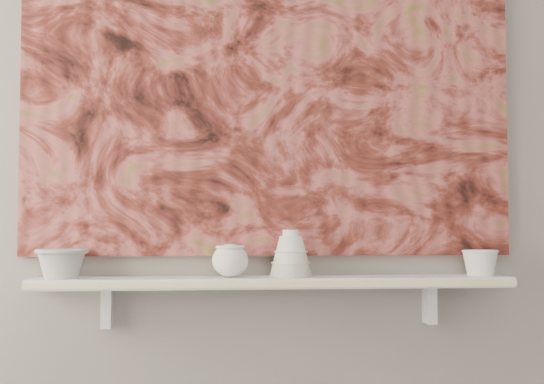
{
  "coord_description": "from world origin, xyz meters",
  "views": [
    {
      "loc": [
        -0.25,
        -0.71,
        1.06
      ],
      "look_at": [
        -0.01,
        1.49,
        1.18
      ],
      "focal_mm": 50.0,
      "sensor_mm": 36.0,
      "label": 1
    }
  ],
  "objects": [
    {
      "name": "painting",
      "position": [
        0.0,
        1.59,
        1.54
      ],
      "size": [
        1.5,
        0.02,
        1.1
      ],
      "primitive_type": "cube",
      "color": "maroon",
      "rests_on": "wall_back"
    },
    {
      "name": "bowl_grey",
      "position": [
        -0.61,
        1.51,
        0.97
      ],
      "size": [
        0.2,
        0.2,
        0.09
      ],
      "primitive_type": null,
      "rotation": [
        0.0,
        0.0,
        -0.43
      ],
      "color": "gray",
      "rests_on": "shelf"
    },
    {
      "name": "cup_cream",
      "position": [
        -0.13,
        1.51,
        0.98
      ],
      "size": [
        0.14,
        0.14,
        0.1
      ],
      "primitive_type": null,
      "rotation": [
        0.0,
        0.0,
        -0.43
      ],
      "color": "beige",
      "rests_on": "shelf"
    },
    {
      "name": "bell_vessel",
      "position": [
        0.05,
        1.51,
        1.0
      ],
      "size": [
        0.16,
        0.16,
        0.14
      ],
      "primitive_type": null,
      "rotation": [
        0.0,
        0.0,
        0.29
      ],
      "color": "white",
      "rests_on": "shelf"
    },
    {
      "name": "wall_back",
      "position": [
        0.0,
        1.6,
        1.35
      ],
      "size": [
        3.6,
        0.0,
        3.6
      ],
      "primitive_type": "plane",
      "rotation": [
        1.57,
        0.0,
        0.0
      ],
      "color": "gray",
      "rests_on": "floor"
    },
    {
      "name": "bracket_right",
      "position": [
        0.49,
        1.57,
        0.84
      ],
      "size": [
        0.03,
        0.06,
        0.12
      ],
      "primitive_type": "cube",
      "color": "silver",
      "rests_on": "wall_back"
    },
    {
      "name": "shelf_stripe",
      "position": [
        0.0,
        1.41,
        0.92
      ],
      "size": [
        1.4,
        0.01,
        0.02
      ],
      "primitive_type": "cube",
      "color": "#F8E7A5",
      "rests_on": "shelf"
    },
    {
      "name": "shelf",
      "position": [
        0.0,
        1.51,
        0.92
      ],
      "size": [
        1.4,
        0.18,
        0.03
      ],
      "primitive_type": "cube",
      "color": "silver",
      "rests_on": "wall_back"
    },
    {
      "name": "bowl_white",
      "position": [
        0.63,
        1.51,
        0.97
      ],
      "size": [
        0.13,
        0.13,
        0.08
      ],
      "primitive_type": null,
      "rotation": [
        0.0,
        0.0,
        0.19
      ],
      "color": "silver",
      "rests_on": "shelf"
    },
    {
      "name": "house_motif",
      "position": [
        0.45,
        1.57,
        1.23
      ],
      "size": [
        0.09,
        0.0,
        0.08
      ],
      "primitive_type": "cube",
      "color": "black",
      "rests_on": "painting"
    },
    {
      "name": "bracket_left",
      "position": [
        -0.49,
        1.57,
        0.84
      ],
      "size": [
        0.03,
        0.06,
        0.12
      ],
      "primitive_type": "cube",
      "color": "silver",
      "rests_on": "wall_back"
    }
  ]
}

